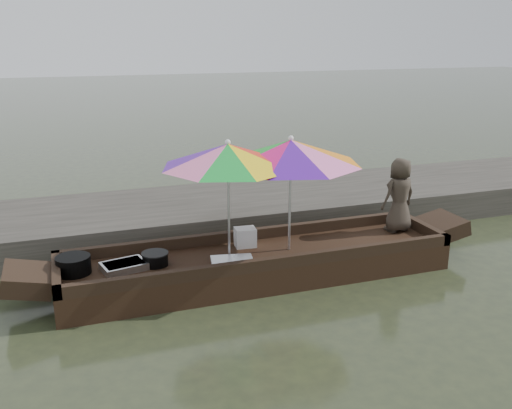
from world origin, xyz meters
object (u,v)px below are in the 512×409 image
object	(u,v)px
tray_crayfish	(124,266)
charcoal_grill	(155,259)
tray_scallop	(232,262)
supply_bag	(245,237)
umbrella_stern	(290,194)
boat_hull	(258,265)
cooking_pot	(73,265)
vendor	(399,195)
umbrella_bow	(229,200)

from	to	relation	value
tray_crayfish	charcoal_grill	size ratio (longest dim) A/B	1.65
tray_scallop	charcoal_grill	xyz separation A→B (m)	(-0.93, 0.29, 0.05)
supply_bag	umbrella_stern	world-z (taller)	umbrella_stern
boat_hull	cooking_pot	distance (m)	2.36
vendor	umbrella_stern	size ratio (longest dim) A/B	0.59
boat_hull	charcoal_grill	world-z (taller)	charcoal_grill
tray_crayfish	charcoal_grill	xyz separation A→B (m)	(0.39, 0.02, 0.03)
tray_crayfish	vendor	distance (m)	4.03
supply_bag	vendor	size ratio (longest dim) A/B	0.25
vendor	boat_hull	bearing A→B (deg)	-3.78
supply_bag	umbrella_bow	bearing A→B (deg)	-135.78
supply_bag	umbrella_bow	size ratio (longest dim) A/B	0.16
cooking_pot	tray_crayfish	world-z (taller)	cooking_pot
tray_scallop	supply_bag	size ratio (longest dim) A/B	1.89
tray_scallop	boat_hull	bearing A→B (deg)	27.90
tray_scallop	supply_bag	world-z (taller)	supply_bag
charcoal_grill	boat_hull	bearing A→B (deg)	-2.36
cooking_pot	umbrella_stern	world-z (taller)	umbrella_stern
charcoal_grill	umbrella_stern	world-z (taller)	umbrella_stern
charcoal_grill	umbrella_stern	size ratio (longest dim) A/B	0.17
tray_scallop	vendor	size ratio (longest dim) A/B	0.48
cooking_pot	vendor	size ratio (longest dim) A/B	0.38
tray_crayfish	supply_bag	size ratio (longest dim) A/B	1.89
tray_scallop	charcoal_grill	size ratio (longest dim) A/B	1.65
umbrella_bow	umbrella_stern	bearing A→B (deg)	0.00
boat_hull	cooking_pot	world-z (taller)	cooking_pot
umbrella_bow	umbrella_stern	world-z (taller)	same
charcoal_grill	supply_bag	distance (m)	1.31
boat_hull	umbrella_bow	world-z (taller)	umbrella_bow
boat_hull	tray_crayfish	size ratio (longest dim) A/B	9.80
cooking_pot	umbrella_bow	distance (m)	2.05
cooking_pot	tray_scallop	bearing A→B (deg)	-10.51
charcoal_grill	vendor	xyz separation A→B (m)	(3.60, 0.13, 0.48)
supply_bag	umbrella_stern	distance (m)	0.89
umbrella_bow	cooking_pot	bearing A→B (deg)	176.38
tray_crayfish	charcoal_grill	world-z (taller)	charcoal_grill
tray_scallop	vendor	distance (m)	2.76
tray_scallop	umbrella_bow	size ratio (longest dim) A/B	0.31
boat_hull	umbrella_stern	world-z (taller)	umbrella_stern
charcoal_grill	umbrella_stern	bearing A→B (deg)	-1.79
tray_scallop	umbrella_stern	xyz separation A→B (m)	(0.87, 0.23, 0.74)
vendor	umbrella_stern	xyz separation A→B (m)	(-1.80, -0.18, 0.22)
charcoal_grill	umbrella_stern	distance (m)	1.93
umbrella_stern	charcoal_grill	bearing A→B (deg)	178.21
cooking_pot	charcoal_grill	bearing A→B (deg)	-3.88
boat_hull	tray_crayfish	distance (m)	1.77
boat_hull	tray_scallop	world-z (taller)	tray_scallop
cooking_pot	vendor	distance (m)	4.61
tray_scallop	umbrella_stern	world-z (taller)	umbrella_stern
tray_crayfish	supply_bag	bearing A→B (deg)	9.31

